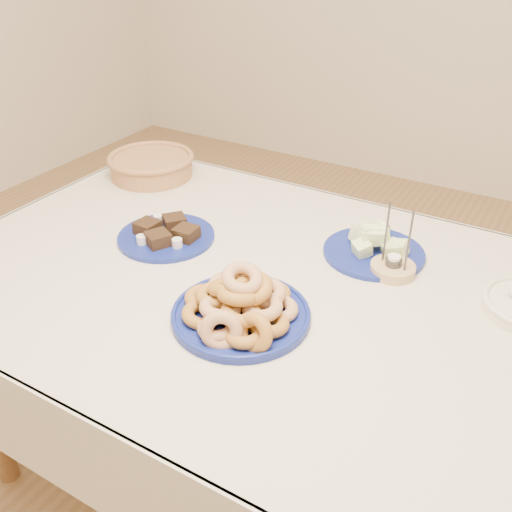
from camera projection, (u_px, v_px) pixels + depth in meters
name	position (u px, v px, depth m)	size (l,w,h in m)	color
ground	(264.00, 478.00, 1.80)	(5.00, 5.00, 0.00)	#956D46
dining_table	(266.00, 316.00, 1.46)	(1.71, 1.11, 0.75)	brown
donut_platter	(240.00, 306.00, 1.25)	(0.40, 0.40, 0.14)	navy
melon_plate	(376.00, 246.00, 1.50)	(0.35, 0.35, 0.09)	navy
brownie_plate	(166.00, 235.00, 1.58)	(0.34, 0.34, 0.05)	navy
wicker_basket	(151.00, 165.00, 1.94)	(0.37, 0.37, 0.08)	brown
candle_holder	(393.00, 268.00, 1.43)	(0.14, 0.14, 0.19)	tan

